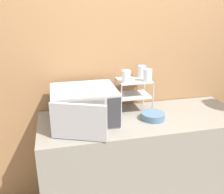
% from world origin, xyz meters
% --- Properties ---
extents(wall_back, '(8.00, 0.06, 2.60)m').
position_xyz_m(wall_back, '(0.00, 0.70, 1.30)').
color(wall_back, '#9E7047').
rests_on(wall_back, ground_plane).
extents(counter, '(1.77, 0.66, 0.92)m').
position_xyz_m(counter, '(0.00, 0.33, 0.46)').
color(counter, gray).
rests_on(counter, ground_plane).
extents(microwave, '(0.53, 0.62, 0.28)m').
position_xyz_m(microwave, '(-0.50, 0.37, 1.06)').
color(microwave, '#ADADB2').
rests_on(microwave, counter).
extents(dish_rack, '(0.29, 0.24, 0.29)m').
position_xyz_m(dish_rack, '(-0.04, 0.50, 1.13)').
color(dish_rack, '#B2B2B7').
rests_on(dish_rack, counter).
extents(glass_front_left, '(0.08, 0.08, 0.11)m').
position_xyz_m(glass_front_left, '(-0.13, 0.44, 1.26)').
color(glass_front_left, silver).
rests_on(glass_front_left, dish_rack).
extents(glass_back_right, '(0.08, 0.08, 0.11)m').
position_xyz_m(glass_back_right, '(0.06, 0.57, 1.26)').
color(glass_back_right, silver).
rests_on(glass_back_right, dish_rack).
extents(glass_front_right, '(0.08, 0.08, 0.11)m').
position_xyz_m(glass_front_right, '(0.06, 0.44, 1.26)').
color(glass_front_right, silver).
rests_on(glass_front_right, dish_rack).
extents(bowl, '(0.19, 0.19, 0.06)m').
position_xyz_m(bowl, '(0.07, 0.28, 0.95)').
color(bowl, slate).
rests_on(bowl, counter).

